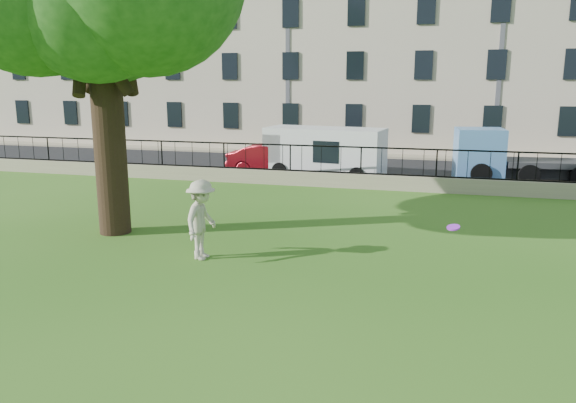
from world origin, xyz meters
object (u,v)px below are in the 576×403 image
(frisbee, at_px, (453,227))
(blue_truck, at_px, (520,156))
(man, at_px, (202,220))
(white_van, at_px, (325,152))
(red_sedan, at_px, (273,160))

(frisbee, bearing_deg, blue_truck, 78.11)
(man, bearing_deg, frisbee, -94.79)
(man, height_order, white_van, white_van)
(blue_truck, bearing_deg, man, -129.00)
(frisbee, distance_m, white_van, 14.51)
(man, height_order, red_sedan, man)
(white_van, xyz_separation_m, blue_truck, (8.50, 1.00, 0.03))
(frisbee, distance_m, red_sedan, 15.63)
(red_sedan, height_order, blue_truck, blue_truck)
(blue_truck, bearing_deg, white_van, -179.06)
(man, relative_size, blue_truck, 0.36)
(man, xyz_separation_m, red_sedan, (-2.00, 12.74, -0.30))
(white_van, relative_size, blue_truck, 0.97)
(red_sedan, distance_m, blue_truck, 11.05)
(red_sedan, xyz_separation_m, white_van, (2.50, 0.00, 0.43))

